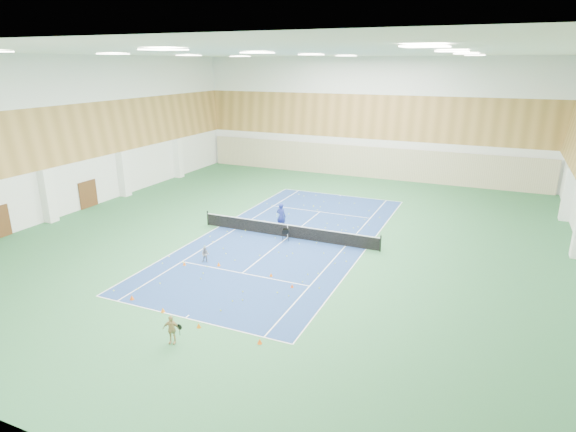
{
  "coord_description": "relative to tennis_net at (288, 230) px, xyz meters",
  "views": [
    {
      "loc": [
        12.48,
        -28.23,
        11.47
      ],
      "look_at": [
        0.6,
        -1.29,
        2.0
      ],
      "focal_mm": 30.0,
      "sensor_mm": 36.0,
      "label": 1
    }
  ],
  "objects": [
    {
      "name": "ground",
      "position": [
        0.0,
        0.0,
        -0.55
      ],
      "size": [
        40.0,
        40.0,
        0.0
      ],
      "primitive_type": "plane",
      "color": "#2A643A",
      "rests_on": "ground"
    },
    {
      "name": "room_shell",
      "position": [
        0.0,
        0.0,
        5.45
      ],
      "size": [
        36.0,
        40.0,
        12.0
      ],
      "primitive_type": null,
      "color": "white",
      "rests_on": "ground"
    },
    {
      "name": "wood_cladding",
      "position": [
        0.0,
        0.0,
        7.45
      ],
      "size": [
        36.0,
        40.0,
        8.0
      ],
      "primitive_type": null,
      "color": "#AE8040",
      "rests_on": "room_shell"
    },
    {
      "name": "ceiling_light_grid",
      "position": [
        0.0,
        0.0,
        11.37
      ],
      "size": [
        21.4,
        25.4,
        0.06
      ],
      "primitive_type": null,
      "color": "white",
      "rests_on": "room_shell"
    },
    {
      "name": "court_surface",
      "position": [
        0.0,
        0.0,
        -0.55
      ],
      "size": [
        10.97,
        23.77,
        0.01
      ],
      "primitive_type": "cube",
      "color": "navy",
      "rests_on": "ground"
    },
    {
      "name": "tennis_balls_scatter",
      "position": [
        0.0,
        0.0,
        -0.5
      ],
      "size": [
        10.57,
        22.77,
        0.07
      ],
      "primitive_type": null,
      "color": "#D6F62A",
      "rests_on": "ground"
    },
    {
      "name": "tennis_net",
      "position": [
        0.0,
        0.0,
        0.0
      ],
      "size": [
        12.8,
        0.1,
        1.1
      ],
      "primitive_type": null,
      "color": "black",
      "rests_on": "ground"
    },
    {
      "name": "back_curtain",
      "position": [
        0.0,
        19.75,
        1.05
      ],
      "size": [
        35.4,
        0.16,
        3.2
      ],
      "primitive_type": "cube",
      "color": "#C6B793",
      "rests_on": "ground"
    },
    {
      "name": "door_left_b",
      "position": [
        -17.92,
        0.0,
        0.55
      ],
      "size": [
        0.08,
        1.8,
        2.2
      ],
      "primitive_type": "cube",
      "color": "#593319",
      "rests_on": "ground"
    },
    {
      "name": "coach",
      "position": [
        -1.11,
        1.37,
        0.42
      ],
      "size": [
        0.73,
        0.5,
        1.94
      ],
      "primitive_type": "imported",
      "rotation": [
        0.0,
        0.0,
        3.09
      ],
      "color": "navy",
      "rests_on": "ground"
    },
    {
      "name": "child_court",
      "position": [
        -2.79,
        -5.87,
        -0.07
      ],
      "size": [
        0.56,
        0.49,
        0.97
      ],
      "primitive_type": "imported",
      "rotation": [
        0.0,
        0.0,
        0.29
      ],
      "color": "gray",
      "rests_on": "ground"
    },
    {
      "name": "child_apron",
      "position": [
        0.72,
        -13.83,
        0.1
      ],
      "size": [
        0.82,
        0.5,
        1.3
      ],
      "primitive_type": "imported",
      "rotation": [
        0.0,
        0.0,
        0.26
      ],
      "color": "tan",
      "rests_on": "ground"
    },
    {
      "name": "ball_cart",
      "position": [
        0.12,
        -0.6,
        -0.14
      ],
      "size": [
        0.61,
        0.61,
        0.81
      ],
      "primitive_type": null,
      "rotation": [
        0.0,
        0.0,
        0.39
      ],
      "color": "black",
      "rests_on": "ground"
    },
    {
      "name": "cone_svc_a",
      "position": [
        -3.68,
        -6.78,
        -0.44
      ],
      "size": [
        0.21,
        0.21,
        0.23
      ],
      "primitive_type": "cone",
      "color": "orange",
      "rests_on": "ground"
    },
    {
      "name": "cone_svc_b",
      "position": [
        -1.77,
        -6.05,
        -0.43
      ],
      "size": [
        0.22,
        0.22,
        0.24
      ],
      "primitive_type": "cone",
      "color": "orange",
      "rests_on": "ground"
    },
    {
      "name": "cone_svc_c",
      "position": [
        1.68,
        -6.1,
        -0.45
      ],
      "size": [
        0.19,
        0.19,
        0.21
      ],
      "primitive_type": "cone",
      "color": "orange",
      "rests_on": "ground"
    },
    {
      "name": "cone_svc_d",
      "position": [
        3.31,
        -6.91,
        -0.45
      ],
      "size": [
        0.18,
        0.18,
        0.2
      ],
      "primitive_type": "cone",
      "color": "#FF4F0D",
      "rests_on": "ground"
    },
    {
      "name": "cone_base_a",
      "position": [
        -3.55,
        -11.44,
        -0.42
      ],
      "size": [
        0.23,
        0.23,
        0.25
      ],
      "primitive_type": "cone",
      "color": "#E24E0B",
      "rests_on": "ground"
    },
    {
      "name": "cone_base_b",
      "position": [
        -1.31,
        -11.84,
        -0.43
      ],
      "size": [
        0.21,
        0.21,
        0.23
      ],
      "primitive_type": "cone",
      "color": "orange",
      "rests_on": "ground"
    },
    {
      "name": "cone_base_c",
      "position": [
        1.05,
        -12.34,
        -0.44
      ],
      "size": [
        0.21,
        0.21,
        0.23
      ],
      "primitive_type": "cone",
      "color": "orange",
      "rests_on": "ground"
    },
    {
      "name": "cone_base_d",
      "position": [
        4.16,
        -12.38,
        -0.43
      ],
      "size": [
        0.21,
        0.21,
        0.23
      ],
      "primitive_type": "cone",
      "color": "#FF570D",
      "rests_on": "ground"
    }
  ]
}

